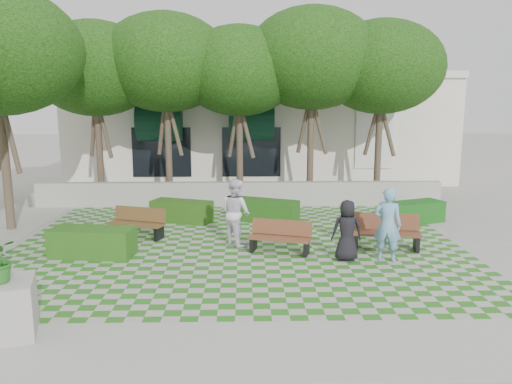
{
  "coord_description": "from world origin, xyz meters",
  "views": [
    {
      "loc": [
        0.18,
        -12.05,
        3.93
      ],
      "look_at": [
        0.5,
        1.5,
        1.4
      ],
      "focal_mm": 35.0,
      "sensor_mm": 36.0,
      "label": 1
    }
  ],
  "objects_px": {
    "bench_east": "(386,232)",
    "person_dark": "(347,230)",
    "person_white": "(236,212)",
    "bench_mid": "(280,237)",
    "bench_west": "(137,223)",
    "hedge_east": "(414,212)",
    "hedge_midright": "(267,211)",
    "hedge_west": "(93,242)",
    "person_blue": "(388,225)",
    "hedge_midleft": "(182,211)",
    "planter_front": "(3,297)"
  },
  "relations": [
    {
      "from": "hedge_midleft",
      "to": "planter_front",
      "type": "height_order",
      "value": "planter_front"
    },
    {
      "from": "bench_east",
      "to": "bench_west",
      "type": "relative_size",
      "value": 1.07
    },
    {
      "from": "bench_west",
      "to": "hedge_midleft",
      "type": "bearing_deg",
      "value": 79.86
    },
    {
      "from": "hedge_midleft",
      "to": "person_blue",
      "type": "height_order",
      "value": "person_blue"
    },
    {
      "from": "bench_east",
      "to": "person_white",
      "type": "relative_size",
      "value": 1.0
    },
    {
      "from": "bench_mid",
      "to": "person_dark",
      "type": "xyz_separation_m",
      "value": [
        1.59,
        -0.68,
        0.36
      ]
    },
    {
      "from": "hedge_east",
      "to": "person_dark",
      "type": "height_order",
      "value": "person_dark"
    },
    {
      "from": "hedge_east",
      "to": "hedge_west",
      "type": "bearing_deg",
      "value": -160.45
    },
    {
      "from": "hedge_west",
      "to": "person_blue",
      "type": "relative_size",
      "value": 1.12
    },
    {
      "from": "bench_west",
      "to": "person_blue",
      "type": "xyz_separation_m",
      "value": [
        6.57,
        -2.31,
        0.51
      ]
    },
    {
      "from": "bench_east",
      "to": "hedge_east",
      "type": "height_order",
      "value": "bench_east"
    },
    {
      "from": "bench_east",
      "to": "person_dark",
      "type": "height_order",
      "value": "person_dark"
    },
    {
      "from": "bench_west",
      "to": "bench_mid",
      "type": "bearing_deg",
      "value": -2.27
    },
    {
      "from": "hedge_midleft",
      "to": "person_dark",
      "type": "distance_m",
      "value": 6.15
    },
    {
      "from": "bench_east",
      "to": "planter_front",
      "type": "distance_m",
      "value": 9.14
    },
    {
      "from": "hedge_east",
      "to": "hedge_midright",
      "type": "bearing_deg",
      "value": 177.42
    },
    {
      "from": "hedge_west",
      "to": "person_dark",
      "type": "xyz_separation_m",
      "value": [
        6.36,
        -0.49,
        0.4
      ]
    },
    {
      "from": "person_white",
      "to": "hedge_east",
      "type": "bearing_deg",
      "value": -106.71
    },
    {
      "from": "bench_east",
      "to": "person_dark",
      "type": "distance_m",
      "value": 1.59
    },
    {
      "from": "bench_mid",
      "to": "hedge_midleft",
      "type": "bearing_deg",
      "value": 148.5
    },
    {
      "from": "bench_west",
      "to": "planter_front",
      "type": "relative_size",
      "value": 1.0
    },
    {
      "from": "bench_west",
      "to": "person_white",
      "type": "bearing_deg",
      "value": 2.69
    },
    {
      "from": "bench_mid",
      "to": "hedge_midleft",
      "type": "distance_m",
      "value": 4.54
    },
    {
      "from": "person_white",
      "to": "bench_west",
      "type": "bearing_deg",
      "value": 34.24
    },
    {
      "from": "person_blue",
      "to": "bench_east",
      "type": "bearing_deg",
      "value": -85.82
    },
    {
      "from": "hedge_midright",
      "to": "person_blue",
      "type": "distance_m",
      "value": 4.96
    },
    {
      "from": "hedge_east",
      "to": "person_white",
      "type": "height_order",
      "value": "person_white"
    },
    {
      "from": "bench_east",
      "to": "hedge_east",
      "type": "distance_m",
      "value": 3.34
    },
    {
      "from": "bench_mid",
      "to": "hedge_midright",
      "type": "relative_size",
      "value": 0.83
    },
    {
      "from": "bench_mid",
      "to": "person_blue",
      "type": "distance_m",
      "value": 2.72
    },
    {
      "from": "person_dark",
      "to": "person_white",
      "type": "relative_size",
      "value": 0.83
    },
    {
      "from": "bench_mid",
      "to": "hedge_midleft",
      "type": "relative_size",
      "value": 0.86
    },
    {
      "from": "hedge_west",
      "to": "person_white",
      "type": "relative_size",
      "value": 1.13
    },
    {
      "from": "bench_east",
      "to": "person_blue",
      "type": "distance_m",
      "value": 1.15
    },
    {
      "from": "bench_east",
      "to": "bench_west",
      "type": "distance_m",
      "value": 6.96
    },
    {
      "from": "hedge_west",
      "to": "person_blue",
      "type": "height_order",
      "value": "person_blue"
    },
    {
      "from": "planter_front",
      "to": "hedge_west",
      "type": "bearing_deg",
      "value": 87.79
    },
    {
      "from": "hedge_west",
      "to": "bench_east",
      "type": "bearing_deg",
      "value": 3.38
    },
    {
      "from": "bench_east",
      "to": "hedge_east",
      "type": "xyz_separation_m",
      "value": [
        1.72,
        2.86,
        -0.11
      ]
    },
    {
      "from": "hedge_east",
      "to": "hedge_midleft",
      "type": "bearing_deg",
      "value": 177.63
    },
    {
      "from": "person_blue",
      "to": "person_white",
      "type": "height_order",
      "value": "person_blue"
    },
    {
      "from": "bench_west",
      "to": "planter_front",
      "type": "height_order",
      "value": "planter_front"
    },
    {
      "from": "hedge_east",
      "to": "hedge_midright",
      "type": "xyz_separation_m",
      "value": [
        -4.75,
        0.21,
        0.02
      ]
    },
    {
      "from": "person_white",
      "to": "bench_mid",
      "type": "bearing_deg",
      "value": -161.57
    },
    {
      "from": "person_dark",
      "to": "hedge_midright",
      "type": "bearing_deg",
      "value": -65.12
    },
    {
      "from": "hedge_east",
      "to": "person_dark",
      "type": "distance_m",
      "value": 4.83
    },
    {
      "from": "person_blue",
      "to": "person_dark",
      "type": "relative_size",
      "value": 1.21
    },
    {
      "from": "bench_mid",
      "to": "person_white",
      "type": "relative_size",
      "value": 0.91
    },
    {
      "from": "bench_west",
      "to": "person_dark",
      "type": "height_order",
      "value": "person_dark"
    },
    {
      "from": "planter_front",
      "to": "person_blue",
      "type": "relative_size",
      "value": 0.93
    }
  ]
}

